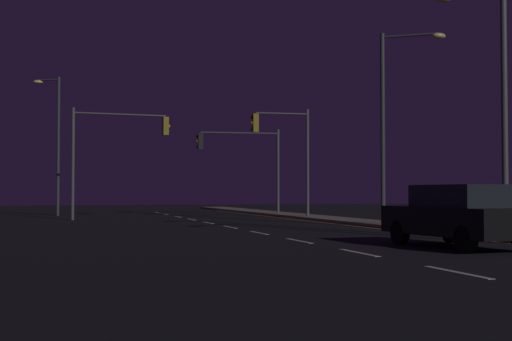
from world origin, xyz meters
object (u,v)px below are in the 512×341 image
street_lamp_mid_block (55,134)px  car (459,215)px  street_lamp_far_end (393,108)px  street_lamp_median (492,87)px  traffic_light_near_left (284,142)px  traffic_light_far_center (116,141)px  traffic_light_overhead_east (241,153)px

street_lamp_mid_block → car: bearing=-70.5°
street_lamp_far_end → street_lamp_median: bearing=-96.5°
car → traffic_light_near_left: 18.97m
traffic_light_near_left → car: bearing=-95.2°
street_lamp_mid_block → street_lamp_median: 27.93m
car → traffic_light_far_center: size_ratio=0.80×
traffic_light_near_left → street_lamp_far_end: size_ratio=0.73×
street_lamp_far_end → street_lamp_mid_block: bearing=126.4°
car → street_lamp_far_end: (3.25, 9.67, 3.92)m
car → traffic_light_overhead_east: bearing=88.1°
traffic_light_near_left → street_lamp_mid_block: (-11.33, 8.53, 0.82)m
car → traffic_light_near_left: traffic_light_near_left is taller
traffic_light_overhead_east → traffic_light_far_center: size_ratio=0.88×
car → street_lamp_far_end: street_lamp_far_end is taller
car → traffic_light_near_left: bearing=84.8°
street_lamp_far_end → street_lamp_mid_block: street_lamp_mid_block is taller
car → street_lamp_median: size_ratio=0.64×
traffic_light_far_center → street_lamp_far_end: street_lamp_far_end is taller
traffic_light_near_left → street_lamp_far_end: (1.56, -8.95, 0.74)m
traffic_light_overhead_east → traffic_light_near_left: bearing=-80.3°
traffic_light_far_center → street_lamp_far_end: size_ratio=0.74×
traffic_light_far_center → street_lamp_median: size_ratio=0.79×
traffic_light_overhead_east → traffic_light_near_left: (0.89, -5.19, 0.31)m
car → traffic_light_overhead_east: (0.80, 23.82, 2.86)m
traffic_light_overhead_east → traffic_light_far_center: (-7.45, -3.22, 0.31)m
traffic_light_far_center → street_lamp_mid_block: bearing=114.5°
car → traffic_light_far_center: (-6.64, 20.59, 3.18)m
traffic_light_overhead_east → car: bearing=-91.9°
traffic_light_far_center → street_lamp_far_end: bearing=-47.8°
traffic_light_overhead_east → street_lamp_far_end: bearing=-80.2°
street_lamp_mid_block → street_lamp_median: bearing=-64.5°
traffic_light_far_center → traffic_light_near_left: traffic_light_near_left is taller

